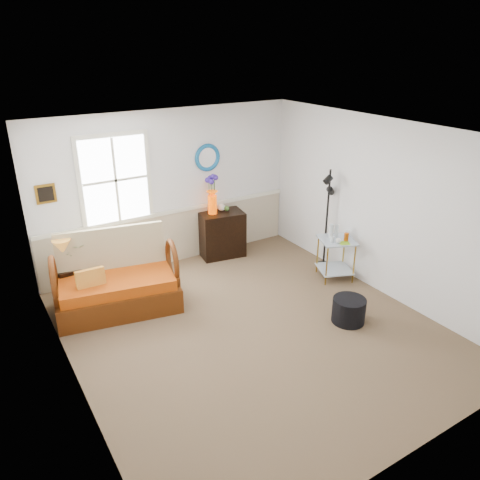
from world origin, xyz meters
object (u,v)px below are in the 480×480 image
loveseat (116,274)px  ottoman (349,310)px  side_table (335,259)px  floor_lamp (327,219)px  cabinet (222,234)px  lamp_stand (71,286)px

loveseat → ottoman: size_ratio=3.70×
loveseat → side_table: (3.28, -0.93, -0.21)m
side_table → floor_lamp: (0.15, 0.43, 0.51)m
cabinet → floor_lamp: bearing=-36.1°
cabinet → side_table: bearing=-47.7°
loveseat → side_table: loveseat is taller
side_table → loveseat: bearing=164.1°
loveseat → cabinet: loveseat is taller
loveseat → ottoman: (2.56, -2.01, -0.37)m
loveseat → floor_lamp: 3.48m
lamp_stand → floor_lamp: size_ratio=0.34×
side_table → ottoman: bearing=-124.0°
cabinet → side_table: cabinet is taller
loveseat → cabinet: (2.16, 0.79, -0.14)m
lamp_stand → side_table: 4.08m
floor_lamp → side_table: bearing=-109.5°
lamp_stand → ottoman: (3.10, -2.50, -0.11)m
floor_lamp → ottoman: bearing=-120.5°
cabinet → floor_lamp: floor_lamp is taller
side_table → ottoman: (-0.72, -1.07, -0.16)m
ottoman → cabinet: bearing=98.1°
loveseat → lamp_stand: bearing=148.8°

